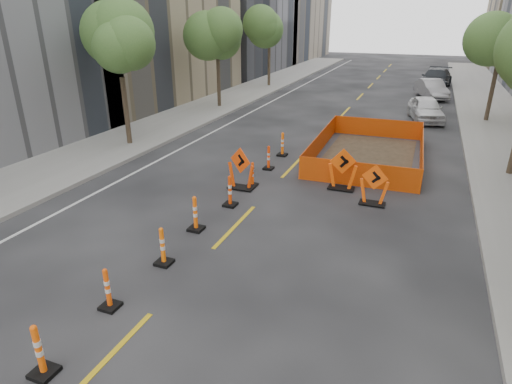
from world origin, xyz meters
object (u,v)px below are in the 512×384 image
at_px(channelizer_2, 108,289).
at_px(channelizer_5, 230,191).
at_px(parked_car_near, 426,109).
at_px(parked_car_mid, 431,89).
at_px(chevron_sign_left, 241,168).
at_px(parked_car_far, 436,78).
at_px(channelizer_6, 253,174).
at_px(channelizer_7, 269,158).
at_px(chevron_sign_center, 343,169).
at_px(channelizer_1, 39,350).
at_px(channelizer_4, 195,213).
at_px(channelizer_3, 163,246).
at_px(channelizer_8, 282,144).
at_px(chevron_sign_right, 374,185).

height_order(channelizer_2, channelizer_5, channelizer_5).
xyz_separation_m(parked_car_near, parked_car_mid, (0.20, 8.11, -0.00)).
height_order(chevron_sign_left, parked_car_far, parked_car_far).
relative_size(channelizer_5, channelizer_6, 1.15).
distance_m(channelizer_6, parked_car_mid, 22.78).
height_order(channelizer_2, channelizer_7, channelizer_7).
bearing_deg(channelizer_5, channelizer_7, 91.00).
bearing_deg(parked_car_mid, parked_car_far, 68.96).
bearing_deg(chevron_sign_left, chevron_sign_center, 41.70).
xyz_separation_m(channelizer_2, parked_car_mid, (6.11, 29.92, 0.20)).
xyz_separation_m(channelizer_7, parked_car_far, (6.26, 25.55, 0.30)).
height_order(chevron_sign_center, parked_car_far, parked_car_far).
relative_size(channelizer_6, chevron_sign_left, 0.59).
distance_m(channelizer_1, chevron_sign_center, 11.26).
relative_size(channelizer_1, channelizer_6, 1.17).
bearing_deg(parked_car_near, channelizer_4, -121.02).
xyz_separation_m(channelizer_5, channelizer_7, (-0.07, 3.96, -0.03)).
xyz_separation_m(channelizer_3, channelizer_5, (0.06, 3.96, 0.02)).
height_order(channelizer_1, channelizer_8, channelizer_1).
relative_size(chevron_sign_center, parked_car_far, 0.28).
height_order(channelizer_7, parked_car_mid, parked_car_mid).
xyz_separation_m(channelizer_1, channelizer_8, (-0.10, 13.87, -0.00)).
distance_m(channelizer_1, parked_car_far, 37.95).
relative_size(channelizer_3, channelizer_8, 0.96).
relative_size(channelizer_3, chevron_sign_center, 0.67).
bearing_deg(parked_car_far, channelizer_3, -93.23).
bearing_deg(channelizer_5, channelizer_3, -90.91).
height_order(channelizer_8, parked_car_far, parked_car_far).
height_order(channelizer_2, channelizer_8, channelizer_8).
bearing_deg(channelizer_4, channelizer_1, -88.18).
height_order(channelizer_1, channelizer_7, channelizer_1).
bearing_deg(chevron_sign_left, channelizer_6, 78.06).
distance_m(channelizer_1, channelizer_8, 13.87).
height_order(channelizer_2, chevron_sign_center, chevron_sign_center).
relative_size(chevron_sign_right, parked_car_mid, 0.34).
xyz_separation_m(channelizer_3, parked_car_far, (6.25, 33.48, 0.29)).
distance_m(channelizer_6, parked_car_near, 15.01).
relative_size(channelizer_4, channelizer_6, 1.17).
distance_m(channelizer_1, channelizer_4, 5.95).
bearing_deg(chevron_sign_right, channelizer_3, -119.87).
relative_size(channelizer_4, channelizer_8, 1.01).
bearing_deg(channelizer_6, parked_car_mid, 74.94).
bearing_deg(parked_car_mid, chevron_sign_left, -123.86).
relative_size(channelizer_8, parked_car_far, 0.20).
bearing_deg(channelizer_4, parked_car_mid, 76.68).
height_order(channelizer_3, parked_car_mid, parked_car_mid).
xyz_separation_m(channelizer_1, channelizer_5, (0.03, 7.92, -0.01)).
relative_size(channelizer_5, channelizer_8, 0.99).
bearing_deg(channelizer_6, channelizer_7, 92.44).
bearing_deg(chevron_sign_right, channelizer_1, -106.70).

